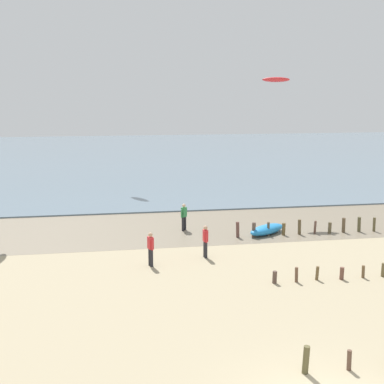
{
  "coord_description": "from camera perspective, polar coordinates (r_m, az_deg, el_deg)",
  "views": [
    {
      "loc": [
        -5.79,
        -11.97,
        8.42
      ],
      "look_at": [
        -1.97,
        10.94,
        4.02
      ],
      "focal_mm": 48.45,
      "sensor_mm": 36.0,
      "label": 1
    }
  ],
  "objects": [
    {
      "name": "wet_sand_strip",
      "position": [
        33.5,
        0.79,
        -3.81
      ],
      "size": [
        120.0,
        8.75,
        0.01
      ],
      "primitive_type": "cube",
      "color": "#7A6D59",
      "rests_on": "ground"
    },
    {
      "name": "sea",
      "position": [
        72.0,
        -4.8,
        4.03
      ],
      "size": [
        160.0,
        70.0,
        0.1
      ],
      "primitive_type": "cube",
      "color": "slate",
      "rests_on": "ground"
    },
    {
      "name": "grounded_kite",
      "position": [
        31.99,
        8.24,
        -4.1
      ],
      "size": [
        2.95,
        2.46,
        0.57
      ],
      "primitive_type": "ellipsoid",
      "rotation": [
        0.0,
        0.0,
        0.59
      ],
      "color": "#2384D1",
      "rests_on": "ground"
    },
    {
      "name": "kite_aloft_2",
      "position": [
        37.4,
        9.23,
        12.12
      ],
      "size": [
        2.01,
        0.9,
        0.46
      ],
      "primitive_type": "ellipsoid",
      "rotation": [
        -0.26,
        0.0,
        6.17
      ],
      "color": "red"
    },
    {
      "name": "groyne_far",
      "position": [
        33.45,
        16.92,
        -3.54
      ],
      "size": [
        14.76,
        0.38,
        0.96
      ],
      "color": "brown",
      "rests_on": "ground"
    },
    {
      "name": "person_right_flank",
      "position": [
        25.86,
        -4.58,
        -6.17
      ],
      "size": [
        0.31,
        0.55,
        1.71
      ],
      "color": "#232328",
      "rests_on": "ground"
    },
    {
      "name": "person_mid_beach",
      "position": [
        27.07,
        1.49,
        -5.36
      ],
      "size": [
        0.24,
        0.57,
        1.71
      ],
      "color": "#232328",
      "rests_on": "ground"
    },
    {
      "name": "person_nearest_camera",
      "position": [
        32.33,
        -0.89,
        -2.68
      ],
      "size": [
        0.42,
        0.44,
        1.71
      ],
      "color": "#232328",
      "rests_on": "ground"
    }
  ]
}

